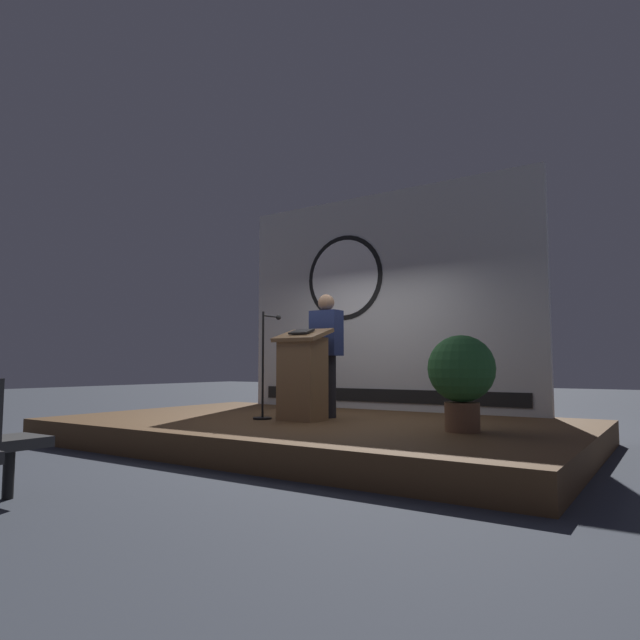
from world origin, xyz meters
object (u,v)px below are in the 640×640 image
at_px(microphone_stand, 265,382).
at_px(potted_plant, 461,373).
at_px(audience_chair_right, 0,432).
at_px(speaker_person, 326,354).
at_px(podium, 302,375).

bearing_deg(microphone_stand, potted_plant, 1.58).
bearing_deg(audience_chair_right, speaker_person, 86.32).
bearing_deg(audience_chair_right, microphone_stand, 95.07).
xyz_separation_m(speaker_person, potted_plant, (2.01, -0.51, -0.23)).
bearing_deg(speaker_person, potted_plant, -14.37).
height_order(podium, speaker_person, speaker_person).
xyz_separation_m(podium, potted_plant, (2.06, -0.03, 0.04)).
relative_size(potted_plant, audience_chair_right, 1.12).
xyz_separation_m(speaker_person, audience_chair_right, (-0.26, -4.01, -0.64)).
bearing_deg(microphone_stand, speaker_person, 46.19).
bearing_deg(audience_chair_right, potted_plant, 57.06).
bearing_deg(speaker_person, podium, -95.44).
bearing_deg(podium, microphone_stand, -168.42).
relative_size(podium, audience_chair_right, 1.30).
bearing_deg(potted_plant, speaker_person, 165.63).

